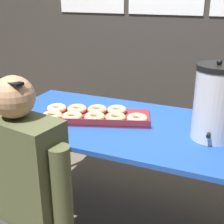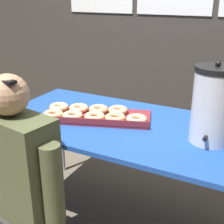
{
  "view_description": "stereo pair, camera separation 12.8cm",
  "coord_description": "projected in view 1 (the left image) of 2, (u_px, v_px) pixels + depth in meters",
  "views": [
    {
      "loc": [
        0.66,
        -1.66,
        1.51
      ],
      "look_at": [
        -0.05,
        0.0,
        0.81
      ],
      "focal_mm": 50.0,
      "sensor_mm": 36.0,
      "label": 1
    },
    {
      "loc": [
        0.78,
        -1.6,
        1.51
      ],
      "look_at": [
        -0.05,
        0.0,
        0.81
      ],
      "focal_mm": 50.0,
      "sensor_mm": 36.0,
      "label": 2
    }
  ],
  "objects": [
    {
      "name": "ground_plane",
      "position": [
        118.0,
        219.0,
        2.21
      ],
      "size": [
        12.0,
        12.0,
        0.0
      ],
      "primitive_type": "plane",
      "color": "brown"
    },
    {
      "name": "back_wall",
      "position": [
        165.0,
        24.0,
        2.65
      ],
      "size": [
        6.0,
        0.11,
        2.49
      ],
      "color": "#38332D",
      "rests_on": "ground"
    },
    {
      "name": "folding_table",
      "position": [
        119.0,
        128.0,
        1.95
      ],
      "size": [
        1.54,
        0.82,
        0.75
      ],
      "color": "#1E479E",
      "rests_on": "ground"
    },
    {
      "name": "donut_box",
      "position": [
        93.0,
        115.0,
        1.98
      ],
      "size": [
        0.75,
        0.5,
        0.05
      ],
      "rotation": [
        0.0,
        0.0,
        0.33
      ],
      "color": "maroon",
      "rests_on": "folding_table"
    },
    {
      "name": "coffee_urn",
      "position": [
        214.0,
        103.0,
        1.66
      ],
      "size": [
        0.22,
        0.25,
        0.44
      ],
      "color": "silver",
      "rests_on": "folding_table"
    },
    {
      "name": "cell_phone",
      "position": [
        7.0,
        119.0,
        1.97
      ],
      "size": [
        0.1,
        0.15,
        0.01
      ],
      "rotation": [
        0.0,
        0.0,
        0.26
      ],
      "color": "black",
      "rests_on": "folding_table"
    },
    {
      "name": "person_seated",
      "position": [
        25.0,
        195.0,
        1.57
      ],
      "size": [
        0.59,
        0.3,
        1.17
      ],
      "rotation": [
        0.0,
        0.0,
        2.97
      ],
      "color": "#33332D",
      "rests_on": "ground"
    }
  ]
}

